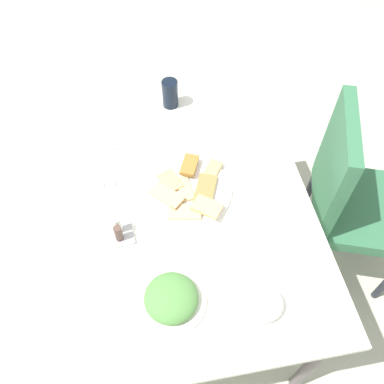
{
  "coord_description": "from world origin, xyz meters",
  "views": [
    {
      "loc": [
        0.82,
        -0.15,
        1.96
      ],
      "look_at": [
        -0.01,
        -0.0,
        0.77
      ],
      "focal_mm": 38.69,
      "sensor_mm": 36.0,
      "label": 1
    }
  ],
  "objects_px": {
    "salad_plate_greens": "(265,306)",
    "spoon": "(117,165)",
    "dining_table": "(193,212)",
    "paper_napkin": "(112,166)",
    "dining_chair": "(350,194)",
    "fork": "(107,166)",
    "soda_can": "(170,94)",
    "condiment_caddy": "(119,232)",
    "salad_plate_rice": "(171,298)",
    "pide_platter": "(191,190)"
  },
  "relations": [
    {
      "from": "dining_chair",
      "to": "salad_plate_greens",
      "type": "xyz_separation_m",
      "value": [
        0.48,
        -0.54,
        0.22
      ]
    },
    {
      "from": "salad_plate_rice",
      "to": "spoon",
      "type": "height_order",
      "value": "salad_plate_rice"
    },
    {
      "from": "salad_plate_rice",
      "to": "dining_chair",
      "type": "bearing_deg",
      "value": 116.62
    },
    {
      "from": "condiment_caddy",
      "to": "dining_table",
      "type": "bearing_deg",
      "value": 110.58
    },
    {
      "from": "fork",
      "to": "spoon",
      "type": "relative_size",
      "value": 1.06
    },
    {
      "from": "fork",
      "to": "spoon",
      "type": "xyz_separation_m",
      "value": [
        0.0,
        0.04,
        0.0
      ]
    },
    {
      "from": "soda_can",
      "to": "spoon",
      "type": "height_order",
      "value": "soda_can"
    },
    {
      "from": "dining_table",
      "to": "salad_plate_rice",
      "type": "xyz_separation_m",
      "value": [
        0.36,
        -0.13,
        0.1
      ]
    },
    {
      "from": "dining_chair",
      "to": "pide_platter",
      "type": "bearing_deg",
      "value": -88.9
    },
    {
      "from": "soda_can",
      "to": "spoon",
      "type": "distance_m",
      "value": 0.39
    },
    {
      "from": "pide_platter",
      "to": "spoon",
      "type": "relative_size",
      "value": 1.65
    },
    {
      "from": "paper_napkin",
      "to": "spoon",
      "type": "bearing_deg",
      "value": 90.0
    },
    {
      "from": "dining_table",
      "to": "salad_plate_greens",
      "type": "height_order",
      "value": "salad_plate_greens"
    },
    {
      "from": "salad_plate_greens",
      "to": "soda_can",
      "type": "distance_m",
      "value": 0.94
    },
    {
      "from": "dining_table",
      "to": "salad_plate_rice",
      "type": "height_order",
      "value": "salad_plate_rice"
    },
    {
      "from": "fork",
      "to": "condiment_caddy",
      "type": "height_order",
      "value": "condiment_caddy"
    },
    {
      "from": "pide_platter",
      "to": "salad_plate_greens",
      "type": "relative_size",
      "value": 1.43
    },
    {
      "from": "fork",
      "to": "condiment_caddy",
      "type": "bearing_deg",
      "value": 20.5
    },
    {
      "from": "salad_plate_greens",
      "to": "fork",
      "type": "bearing_deg",
      "value": -145.56
    },
    {
      "from": "dining_table",
      "to": "pide_platter",
      "type": "bearing_deg",
      "value": -179.88
    },
    {
      "from": "salad_plate_rice",
      "to": "fork",
      "type": "height_order",
      "value": "salad_plate_rice"
    },
    {
      "from": "salad_plate_greens",
      "to": "spoon",
      "type": "relative_size",
      "value": 1.15
    },
    {
      "from": "spoon",
      "to": "condiment_caddy",
      "type": "bearing_deg",
      "value": 10.36
    },
    {
      "from": "fork",
      "to": "salad_plate_rice",
      "type": "bearing_deg",
      "value": 31.95
    },
    {
      "from": "paper_napkin",
      "to": "spoon",
      "type": "height_order",
      "value": "spoon"
    },
    {
      "from": "soda_can",
      "to": "paper_napkin",
      "type": "distance_m",
      "value": 0.41
    },
    {
      "from": "salad_plate_greens",
      "to": "condiment_caddy",
      "type": "xyz_separation_m",
      "value": [
        -0.33,
        -0.41,
        0.01
      ]
    },
    {
      "from": "pide_platter",
      "to": "soda_can",
      "type": "height_order",
      "value": "soda_can"
    },
    {
      "from": "dining_chair",
      "to": "paper_napkin",
      "type": "xyz_separation_m",
      "value": [
        -0.16,
        -0.95,
        0.2
      ]
    },
    {
      "from": "salad_plate_greens",
      "to": "spoon",
      "type": "bearing_deg",
      "value": -147.84
    },
    {
      "from": "dining_chair",
      "to": "paper_napkin",
      "type": "distance_m",
      "value": 0.99
    },
    {
      "from": "fork",
      "to": "dining_table",
      "type": "bearing_deg",
      "value": 70.72
    },
    {
      "from": "soda_can",
      "to": "condiment_caddy",
      "type": "distance_m",
      "value": 0.66
    },
    {
      "from": "dining_table",
      "to": "salad_plate_greens",
      "type": "distance_m",
      "value": 0.46
    },
    {
      "from": "salad_plate_greens",
      "to": "spoon",
      "type": "distance_m",
      "value": 0.75
    },
    {
      "from": "salad_plate_rice",
      "to": "soda_can",
      "type": "bearing_deg",
      "value": 171.75
    },
    {
      "from": "dining_table",
      "to": "paper_napkin",
      "type": "xyz_separation_m",
      "value": [
        -0.21,
        -0.27,
        0.08
      ]
    },
    {
      "from": "fork",
      "to": "spoon",
      "type": "bearing_deg",
      "value": 105.86
    },
    {
      "from": "salad_plate_greens",
      "to": "soda_can",
      "type": "height_order",
      "value": "soda_can"
    },
    {
      "from": "salad_plate_greens",
      "to": "pide_platter",
      "type": "bearing_deg",
      "value": -162.98
    },
    {
      "from": "pide_platter",
      "to": "paper_napkin",
      "type": "xyz_separation_m",
      "value": [
        -0.17,
        -0.27,
        -0.01
      ]
    },
    {
      "from": "dining_chair",
      "to": "salad_plate_greens",
      "type": "height_order",
      "value": "dining_chair"
    },
    {
      "from": "salad_plate_rice",
      "to": "paper_napkin",
      "type": "bearing_deg",
      "value": -165.61
    },
    {
      "from": "pide_platter",
      "to": "fork",
      "type": "relative_size",
      "value": 1.56
    },
    {
      "from": "pide_platter",
      "to": "paper_napkin",
      "type": "relative_size",
      "value": 2.06
    },
    {
      "from": "soda_can",
      "to": "condiment_caddy",
      "type": "relative_size",
      "value": 1.24
    },
    {
      "from": "fork",
      "to": "salad_plate_greens",
      "type": "bearing_deg",
      "value": 50.3
    },
    {
      "from": "salad_plate_greens",
      "to": "paper_napkin",
      "type": "xyz_separation_m",
      "value": [
        -0.63,
        -0.42,
        -0.02
      ]
    },
    {
      "from": "fork",
      "to": "condiment_caddy",
      "type": "relative_size",
      "value": 1.96
    },
    {
      "from": "dining_chair",
      "to": "pide_platter",
      "type": "relative_size",
      "value": 3.13
    }
  ]
}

